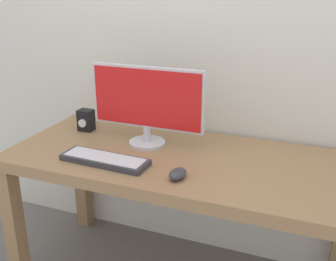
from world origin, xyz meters
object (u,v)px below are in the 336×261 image
object	(u,v)px
monitor	(147,103)
keyboard_primary	(105,160)
mouse	(178,174)
desk	(180,175)
audio_controller	(86,120)

from	to	relation	value
monitor	keyboard_primary	world-z (taller)	monitor
monitor	mouse	size ratio (longest dim) A/B	5.71
desk	monitor	world-z (taller)	monitor
audio_controller	keyboard_primary	bearing A→B (deg)	-47.31
desk	mouse	size ratio (longest dim) A/B	16.14
keyboard_primary	mouse	xyz separation A→B (m)	(0.36, -0.03, 0.01)
mouse	keyboard_primary	bearing A→B (deg)	-177.66
monitor	audio_controller	distance (m)	0.43
monitor	mouse	xyz separation A→B (m)	(0.27, -0.30, -0.20)
keyboard_primary	audio_controller	size ratio (longest dim) A/B	3.57
monitor	audio_controller	world-z (taller)	monitor
mouse	audio_controller	xyz separation A→B (m)	(-0.67, 0.36, 0.04)
mouse	audio_controller	distance (m)	0.76
desk	keyboard_primary	distance (m)	0.37
desk	mouse	xyz separation A→B (m)	(0.07, -0.22, 0.12)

